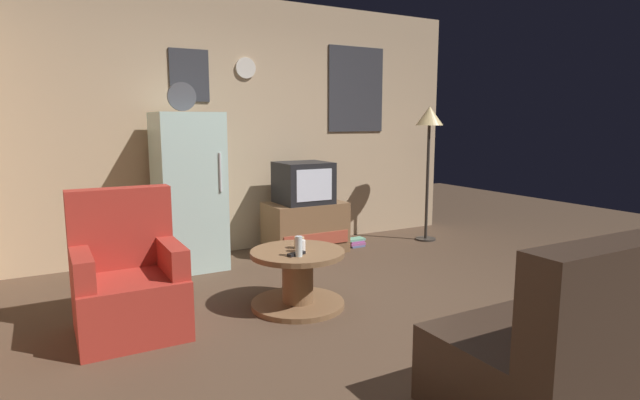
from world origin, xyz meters
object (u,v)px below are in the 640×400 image
object	(u,v)px
couch	(604,341)
crt_tv	(303,183)
tv_stand	(305,227)
wine_glass	(299,246)
remote_control	(296,254)
armchair	(128,283)
coffee_table	(298,279)
mug_ceramic_tan	(299,243)
standing_lamp	(429,126)
fridge	(189,191)
mug_ceramic_white	(300,246)
book_stack	(355,242)

from	to	relation	value
couch	crt_tv	bearing A→B (deg)	89.72
tv_stand	crt_tv	size ratio (longest dim) A/B	1.56
wine_glass	remote_control	world-z (taller)	wine_glass
armchair	couch	distance (m)	2.88
coffee_table	mug_ceramic_tan	distance (m)	0.28
standing_lamp	couch	size ratio (longest dim) A/B	0.94
wine_glass	mug_ceramic_tan	size ratio (longest dim) A/B	1.67
mug_ceramic_tan	armchair	distance (m)	1.26
tv_stand	armchair	world-z (taller)	armchair
couch	fridge	bearing A→B (deg)	109.56
standing_lamp	wine_glass	world-z (taller)	standing_lamp
remote_control	couch	size ratio (longest dim) A/B	0.09
crt_tv	standing_lamp	xyz separation A→B (m)	(1.55, -0.20, 0.59)
mug_ceramic_tan	remote_control	bearing A→B (deg)	-122.89
fridge	coffee_table	size ratio (longest dim) A/B	2.46
remote_control	mug_ceramic_tan	bearing A→B (deg)	39.55
fridge	armchair	size ratio (longest dim) A/B	1.84
remote_control	couch	world-z (taller)	couch
fridge	mug_ceramic_white	world-z (taller)	fridge
standing_lamp	armchair	distance (m)	3.85
tv_stand	standing_lamp	xyz separation A→B (m)	(1.53, -0.20, 1.09)
wine_glass	mug_ceramic_tan	distance (m)	0.24
tv_stand	book_stack	distance (m)	0.65
fridge	couch	world-z (taller)	fridge
remote_control	couch	xyz separation A→B (m)	(0.85, -1.81, -0.14)
crt_tv	book_stack	world-z (taller)	crt_tv
coffee_table	mug_ceramic_white	xyz separation A→B (m)	(0.00, -0.05, 0.27)
coffee_table	armchair	distance (m)	1.22
crt_tv	mug_ceramic_white	world-z (taller)	crt_tv
standing_lamp	tv_stand	bearing A→B (deg)	172.44
mug_ceramic_white	book_stack	xyz separation A→B (m)	(1.42, 1.44, -0.44)
wine_glass	remote_control	distance (m)	0.07
fridge	tv_stand	distance (m)	1.34
mug_ceramic_tan	book_stack	world-z (taller)	mug_ceramic_tan
tv_stand	mug_ceramic_white	distance (m)	1.72
fridge	armchair	bearing A→B (deg)	-120.34
fridge	book_stack	world-z (taller)	fridge
wine_glass	couch	world-z (taller)	couch
fridge	mug_ceramic_white	xyz separation A→B (m)	(0.43, -1.52, -0.27)
mug_ceramic_tan	book_stack	size ratio (longest dim) A/B	0.43
remote_control	armchair	bearing A→B (deg)	148.94
fridge	armchair	distance (m)	1.59
fridge	remote_control	bearing A→B (deg)	-77.16
couch	mug_ceramic_tan	bearing A→B (deg)	110.37
couch	coffee_table	bearing A→B (deg)	111.94
wine_glass	couch	xyz separation A→B (m)	(0.84, -1.77, -0.21)
crt_tv	book_stack	distance (m)	0.96
remote_control	couch	distance (m)	2.00
book_stack	mug_ceramic_tan	bearing A→B (deg)	-136.00
fridge	mug_ceramic_white	bearing A→B (deg)	-74.08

